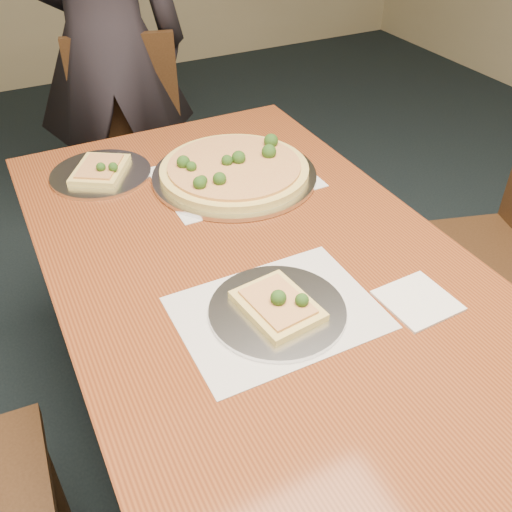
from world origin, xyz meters
name	(u,v)px	position (x,y,z in m)	size (l,w,h in m)	color
dining_table	(256,286)	(-0.01, 0.60, 0.66)	(0.90, 1.50, 0.75)	#602A13
chair_far	(132,144)	(0.02, 1.75, 0.52)	(0.51, 0.51, 0.91)	black
chair_right	(507,241)	(0.86, 0.59, 0.52)	(0.52, 0.52, 0.91)	black
diner	(106,45)	(0.01, 1.90, 0.86)	(0.63, 0.41, 1.73)	black
placemat_main	(235,177)	(0.10, 0.95, 0.75)	(0.42, 0.32, 0.00)	white
placemat_near	(277,313)	(-0.05, 0.41, 0.75)	(0.40, 0.30, 0.00)	white
pizza_pan	(234,171)	(0.10, 0.95, 0.77)	(0.46, 0.46, 0.07)	silver
slice_plate_near	(278,308)	(-0.05, 0.41, 0.76)	(0.28, 0.28, 0.06)	silver
slice_plate_far	(101,172)	(-0.23, 1.13, 0.76)	(0.28, 0.28, 0.05)	silver
napkin	(418,301)	(0.22, 0.31, 0.75)	(0.14, 0.14, 0.01)	white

